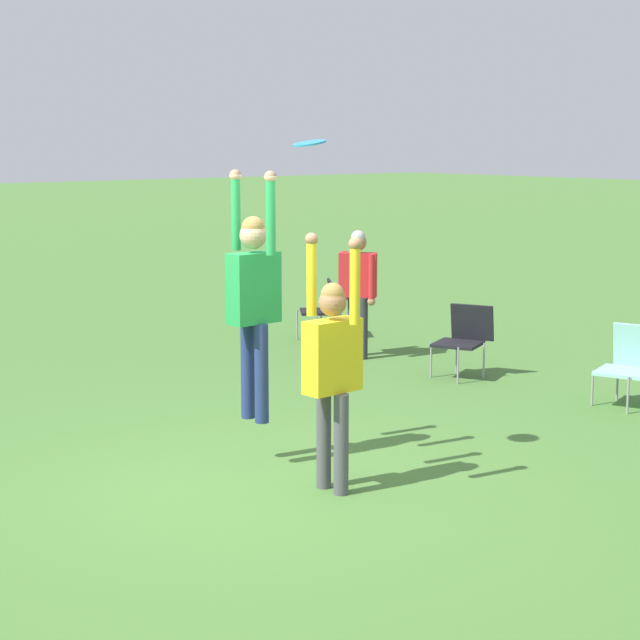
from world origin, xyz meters
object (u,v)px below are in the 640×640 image
at_px(camping_chair_1, 630,361).
at_px(camping_chair_2, 324,305).
at_px(frisbee, 309,143).
at_px(person_spectator_far, 358,282).
at_px(person_defending, 333,358).
at_px(person_jumping, 254,289).
at_px(camping_chair_4, 464,335).

distance_m(camping_chair_1, camping_chair_2, 4.97).
height_order(frisbee, camping_chair_2, frisbee).
relative_size(frisbee, camping_chair_1, 0.32).
bearing_deg(camping_chair_2, person_spectator_far, -165.97).
height_order(person_defending, camping_chair_1, person_defending).
bearing_deg(person_jumping, camping_chair_4, 14.77).
relative_size(camping_chair_4, person_spectator_far, 0.52).
bearing_deg(person_defending, person_jumping, -90.00).
height_order(camping_chair_1, person_spectator_far, person_spectator_far).
bearing_deg(camping_chair_1, person_jumping, 59.80).
xyz_separation_m(frisbee, camping_chair_2, (-4.70, 4.02, -2.27)).
bearing_deg(person_spectator_far, camping_chair_1, -33.47).
bearing_deg(camping_chair_2, frisbee, 174.46).
bearing_deg(camping_chair_1, frisbee, 66.85).
xyz_separation_m(person_defending, frisbee, (-0.44, 0.12, 1.67)).
bearing_deg(person_defending, camping_chair_4, -152.86).
height_order(frisbee, person_spectator_far, frisbee).
bearing_deg(person_spectator_far, frisbee, -88.38).
distance_m(person_defending, camping_chair_2, 6.63).
relative_size(person_jumping, camping_chair_4, 2.50).
bearing_deg(person_jumping, frisbee, -75.33).
distance_m(camping_chair_4, person_spectator_far, 1.74).
relative_size(person_defending, camping_chair_4, 2.39).
relative_size(camping_chair_1, camping_chair_2, 1.03).
bearing_deg(camping_chair_1, person_spectator_far, -10.34).
xyz_separation_m(camping_chair_1, person_spectator_far, (-3.70, -0.59, 0.51)).
height_order(camping_chair_4, person_spectator_far, person_spectator_far).
bearing_deg(camping_chair_4, person_spectator_far, -17.12).
distance_m(person_defending, person_spectator_far, 5.33).
relative_size(camping_chair_1, camping_chair_4, 1.00).
height_order(frisbee, camping_chair_1, frisbee).
height_order(person_defending, camping_chair_2, person_defending).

